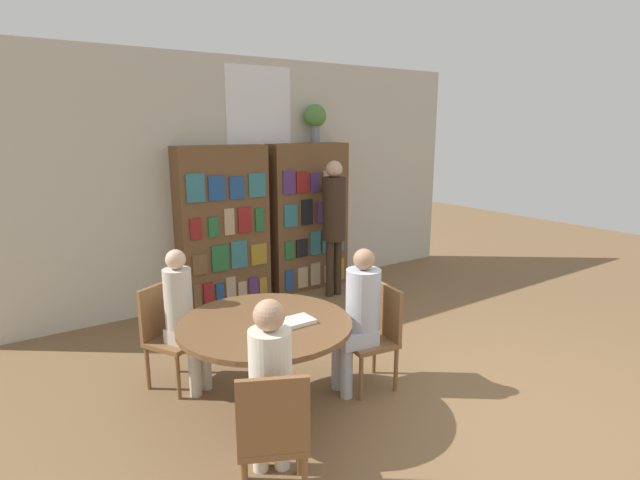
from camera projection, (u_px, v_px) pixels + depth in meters
name	position (u px, v px, depth m)	size (l,w,h in m)	color
ground_plane	(498.00, 421.00, 3.77)	(16.00, 16.00, 0.00)	brown
wall_back	(260.00, 179.00, 6.43)	(6.40, 0.07, 3.00)	beige
bookshelf_left	(223.00, 227.00, 6.05)	(1.12, 0.34, 1.96)	brown
bookshelf_right	(308.00, 217.00, 6.74)	(1.12, 0.34, 1.96)	brown
flower_vase	(315.00, 118.00, 6.51)	(0.30, 0.30, 0.50)	slate
reading_table	(265.00, 336.00, 3.74)	(1.31, 1.31, 0.75)	brown
chair_near_camera	(273.00, 433.00, 2.82)	(0.54, 0.54, 0.87)	brown
chair_left_side	(168.00, 331.00, 4.23)	(0.54, 0.54, 0.87)	brown
chair_far_side	(376.00, 332.00, 4.21)	(0.45, 0.45, 0.87)	brown
seated_reader_left	(184.00, 314.00, 4.10)	(0.35, 0.39, 1.21)	beige
seated_reader_right	(359.00, 311.00, 4.09)	(0.40, 0.33, 1.22)	#B2B7C6
seated_reader_back	(270.00, 383.00, 2.95)	(0.37, 0.40, 1.23)	silver
librarian_standing	(334.00, 214.00, 6.34)	(0.29, 0.56, 1.76)	#332319
open_book_on_table	(297.00, 321.00, 3.69)	(0.24, 0.18, 0.03)	silver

